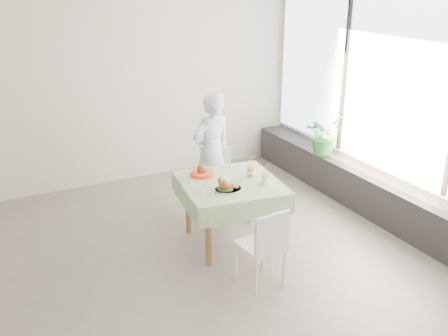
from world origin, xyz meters
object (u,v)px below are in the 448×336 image
diner (212,153)px  cafe_table (230,205)px  chair_far (215,195)px  juice_cup_orange (251,171)px  main_dish (227,186)px  potted_plant (324,134)px  chair_near (261,260)px

diner → cafe_table: bearing=64.7°
chair_far → juice_cup_orange: juice_cup_orange is taller
cafe_table → main_dish: (-0.14, -0.19, 0.33)m
potted_plant → main_dish: bearing=-153.8°
potted_plant → chair_near: bearing=-140.2°
chair_far → main_dish: bearing=-109.2°
chair_near → juice_cup_orange: 1.11m
chair_far → potted_plant: (1.71, 0.07, 0.53)m
potted_plant → chair_far: bearing=-177.5°
chair_far → chair_near: size_ratio=1.01×
chair_far → juice_cup_orange: 0.90m
cafe_table → potted_plant: bearing=23.2°
chair_far → main_dish: size_ratio=2.76×
juice_cup_orange → cafe_table: bearing=-173.1°
juice_cup_orange → chair_far: bearing=98.0°
cafe_table → potted_plant: 2.08m
cafe_table → diner: (0.20, 0.88, 0.31)m
juice_cup_orange → chair_near: bearing=-113.6°
chair_near → main_dish: bearing=93.0°
juice_cup_orange → potted_plant: bearing=25.7°
main_dish → potted_plant: 2.26m
chair_near → diner: bearing=79.9°
cafe_table → juice_cup_orange: (0.28, 0.03, 0.35)m
cafe_table → juice_cup_orange: bearing=6.9°
cafe_table → chair_far: size_ratio=1.40×
chair_near → diner: size_ratio=0.53×
juice_cup_orange → diner: bearing=95.4°
diner → main_dish: 1.12m
cafe_table → juice_cup_orange: juice_cup_orange is taller
chair_far → chair_near: chair_far is taller
cafe_table → potted_plant: (1.89, 0.81, 0.33)m
chair_near → juice_cup_orange: bearing=66.4°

